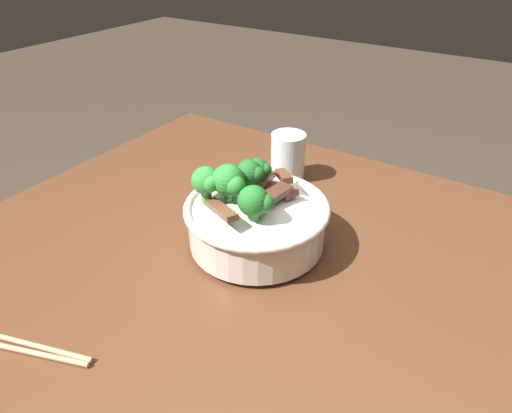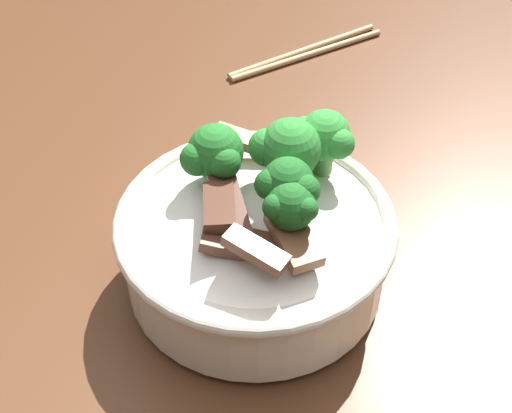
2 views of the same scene
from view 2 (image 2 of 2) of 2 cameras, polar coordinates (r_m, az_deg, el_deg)
The scene contains 3 objects.
dining_table at distance 0.78m, azimuth -11.95°, elevation -6.53°, with size 1.21×0.98×0.81m.
rice_bowl at distance 0.60m, azimuth 0.08°, elevation -2.08°, with size 0.22×0.22×0.14m.
chopsticks_pair at distance 0.90m, azimuth 3.77°, elevation 11.50°, with size 0.20×0.08×0.01m.
Camera 2 is at (-0.05, 0.51, 1.29)m, focal length 53.03 mm.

